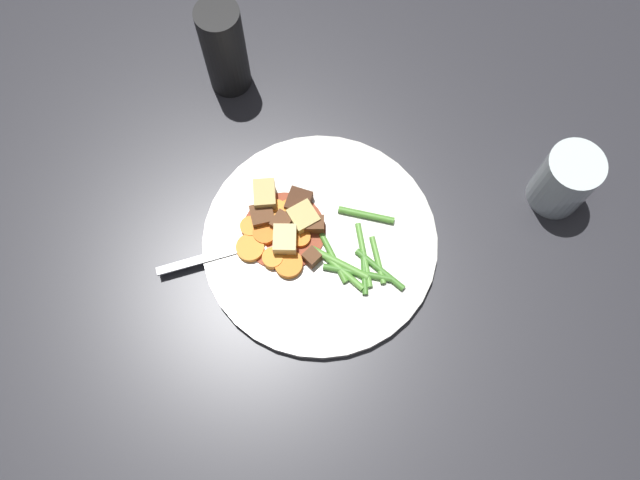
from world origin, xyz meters
The scene contains 31 objects.
ground_plane centered at (0.00, 0.00, 0.00)m, with size 3.00×3.00×0.00m, color #2D2D33.
dinner_plate centered at (0.00, 0.00, 0.01)m, with size 0.28×0.28×0.01m, color white.
stew_sauce centered at (0.04, 0.01, 0.01)m, with size 0.10×0.10×0.00m, color #93381E.
carrot_slice_0 centered at (0.02, 0.01, 0.02)m, with size 0.02×0.02×0.01m, color orange.
carrot_slice_1 centered at (0.02, 0.04, 0.02)m, with size 0.03×0.03×0.01m, color orange.
carrot_slice_2 centered at (0.06, 0.02, 0.02)m, with size 0.03×0.03×0.01m, color orange.
carrot_slice_3 centered at (0.08, 0.02, 0.02)m, with size 0.03×0.03×0.01m, color orange.
carrot_slice_4 centered at (0.06, -0.01, 0.02)m, with size 0.03×0.03×0.01m, color orange.
carrot_slice_5 centered at (0.04, 0.04, 0.02)m, with size 0.02×0.02×0.01m, color orange.
carrot_slice_6 centered at (0.05, -0.02, 0.02)m, with size 0.03×0.03×0.01m, color orange.
carrot_slice_7 centered at (0.07, 0.04, 0.02)m, with size 0.03×0.03×0.01m, color orange.
potato_chunk_0 centered at (0.03, -0.02, 0.02)m, with size 0.03×0.03×0.02m, color #DBBC6B.
potato_chunk_1 centered at (0.08, -0.02, 0.03)m, with size 0.03×0.03×0.03m, color #DBBC6B.
potato_chunk_2 centered at (0.04, 0.02, 0.03)m, with size 0.03×0.03×0.03m, color #EAD68C.
meat_chunk_0 centered at (0.04, -0.03, 0.02)m, with size 0.03×0.03×0.02m, color #4C2B19.
meat_chunk_1 centered at (0.01, -0.01, 0.02)m, with size 0.02×0.02×0.02m, color brown.
meat_chunk_2 centered at (0.07, 0.00, 0.02)m, with size 0.03×0.03×0.02m, color brown.
meat_chunk_3 centered at (0.05, 0.00, 0.02)m, with size 0.02×0.02×0.02m, color brown.
meat_chunk_4 centered at (0.00, 0.03, 0.02)m, with size 0.02×0.02×0.02m, color brown.
green_bean_0 centered at (-0.08, 0.01, 0.02)m, with size 0.01×0.01×0.07m, color #4C8E33.
green_bean_1 centered at (-0.06, 0.00, 0.02)m, with size 0.01×0.01×0.08m, color #66AD42.
green_bean_2 centered at (-0.04, -0.05, 0.02)m, with size 0.01×0.01×0.07m, color #599E38.
green_bean_3 centered at (-0.03, 0.02, 0.02)m, with size 0.01×0.01×0.07m, color #66AD42.
green_bean_4 centered at (-0.07, 0.00, 0.02)m, with size 0.01×0.01×0.06m, color #66AD42.
green_bean_5 centered at (-0.06, 0.02, 0.02)m, with size 0.01×0.01×0.05m, color #4C8E33.
green_bean_6 centered at (-0.02, 0.02, 0.02)m, with size 0.01×0.01×0.07m, color #599E38.
green_bean_7 centered at (-0.04, 0.03, 0.02)m, with size 0.01×0.01×0.06m, color #66AD42.
green_bean_8 centered at (-0.06, 0.02, 0.02)m, with size 0.01×0.01×0.08m, color #4C8E33.
fork centered at (0.09, 0.05, 0.01)m, with size 0.15×0.12×0.00m.
water_glass centered at (-0.25, -0.17, 0.04)m, with size 0.07×0.07×0.09m, color silver.
pepper_mill centered at (0.20, -0.17, 0.07)m, with size 0.05×0.05×0.14m, color black.
Camera 1 is at (-0.10, 0.25, 0.76)m, focal length 36.86 mm.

